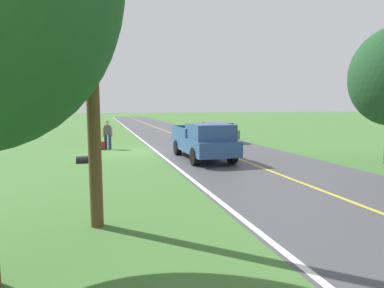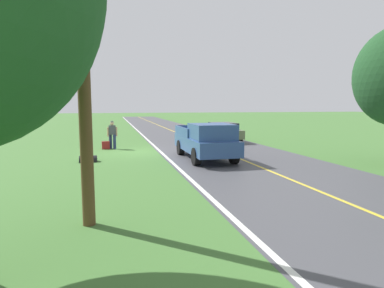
{
  "view_description": "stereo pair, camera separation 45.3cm",
  "coord_description": "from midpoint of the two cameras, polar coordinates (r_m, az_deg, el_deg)",
  "views": [
    {
      "loc": [
        1.83,
        18.71,
        2.68
      ],
      "look_at": [
        -1.72,
        6.34,
        1.15
      ],
      "focal_mm": 30.44,
      "sensor_mm": 36.0,
      "label": 1
    },
    {
      "loc": [
        1.4,
        18.83,
        2.68
      ],
      "look_at": [
        -1.72,
        6.34,
        1.15
      ],
      "focal_mm": 30.44,
      "sensor_mm": 36.0,
      "label": 2
    }
  ],
  "objects": [
    {
      "name": "suitcase_carried",
      "position": [
        20.64,
        -14.27,
        -0.21
      ],
      "size": [
        0.48,
        0.24,
        0.49
      ],
      "primitive_type": "cube",
      "rotation": [
        0.0,
        0.0,
        1.67
      ],
      "color": "maroon",
      "rests_on": "ground"
    },
    {
      "name": "lane_edge_line",
      "position": [
        19.19,
        -4.96,
        -1.26
      ],
      "size": [
        0.16,
        117.6,
        0.0
      ],
      "primitive_type": "cube",
      "color": "silver",
      "rests_on": "ground"
    },
    {
      "name": "utility_pole_roadside",
      "position": [
        7.55,
        -17.0,
        17.92
      ],
      "size": [
        0.28,
        0.28,
        8.36
      ],
      "primitive_type": "cylinder",
      "color": "brown",
      "rests_on": "ground"
    },
    {
      "name": "ground_plane",
      "position": [
        19.03,
        -9.03,
        -1.4
      ],
      "size": [
        200.0,
        200.0,
        0.0
      ],
      "primitive_type": "plane",
      "color": "#427033"
    },
    {
      "name": "lane_centre_line",
      "position": [
        20.05,
        5.05,
        -0.92
      ],
      "size": [
        0.14,
        117.6,
        0.0
      ],
      "primitive_type": "cube",
      "color": "gold",
      "rests_on": "ground"
    },
    {
      "name": "road_surface",
      "position": [
        20.05,
        5.05,
        -0.93
      ],
      "size": [
        7.42,
        120.0,
        0.0
      ],
      "primitive_type": "cube",
      "color": "#47474C",
      "rests_on": "ground"
    },
    {
      "name": "sedan_near_oncoming",
      "position": [
        24.4,
        5.87,
        2.22
      ],
      "size": [
        1.97,
        4.42,
        1.41
      ],
      "color": "#66754C",
      "rests_on": "ground"
    },
    {
      "name": "pickup_truck_passing",
      "position": [
        16.11,
        3.35,
        0.66
      ],
      "size": [
        2.11,
        5.41,
        1.82
      ],
      "color": "#2D4C84",
      "rests_on": "ground"
    },
    {
      "name": "drainage_culvert",
      "position": [
        16.27,
        -16.95,
        -3.0
      ],
      "size": [
        0.8,
        0.6,
        0.6
      ],
      "primitive_type": "cylinder",
      "rotation": [
        0.0,
        1.57,
        0.0
      ],
      "color": "black",
      "rests_on": "ground"
    },
    {
      "name": "hitchhiker_walking",
      "position": [
        20.69,
        -13.19,
        1.89
      ],
      "size": [
        0.62,
        0.51,
        1.75
      ],
      "color": "navy",
      "rests_on": "ground"
    }
  ]
}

